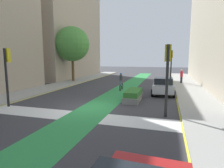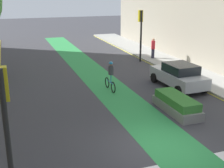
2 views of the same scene
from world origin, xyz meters
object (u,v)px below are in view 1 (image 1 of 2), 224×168
Objects in this scene: traffic_signal_near_right at (168,67)px; street_tree_near at (72,44)px; traffic_signal_far_right at (171,61)px; median_planter at (133,95)px; traffic_signal_near_left at (7,66)px; pedestrian_sidewalk_right_a at (182,76)px; car_silver_right_far at (163,86)px; cyclist_in_lane at (121,81)px.

street_tree_near is (-12.75, 12.66, 2.37)m from traffic_signal_near_right.
street_tree_near is at bearing -171.86° from traffic_signal_far_right.
median_planter is (-2.96, -11.04, -2.64)m from traffic_signal_far_right.
street_tree_near is at bearing 99.12° from traffic_signal_near_left.
traffic_signal_near_left reaches higher than pedestrian_sidewalk_right_a.
traffic_signal_near_right is 1.02× the size of traffic_signal_near_left.
street_tree_near is (-14.54, -2.08, 4.22)m from pedestrian_sidewalk_right_a.
traffic_signal_near_left is 0.93× the size of traffic_signal_far_right.
street_tree_near reaches higher than traffic_signal_near_left.
pedestrian_sidewalk_right_a is (1.79, 14.74, -1.84)m from traffic_signal_near_right.
traffic_signal_near_left is 0.95× the size of car_silver_right_far.
pedestrian_sidewalk_right_a is (6.38, 6.93, 0.08)m from cyclist_in_lane.
traffic_signal_far_right is 11.73m from median_planter.
cyclist_in_lane is at bearing 120.42° from traffic_signal_near_right.
traffic_signal_near_right is 9.27m from cyclist_in_lane.
traffic_signal_near_left is at bearing -152.49° from median_planter.
street_tree_near reaches higher than cyclist_in_lane.
traffic_signal_near_right is at bearing -44.81° from street_tree_near.
car_silver_right_far is 4.10m from median_planter.
traffic_signal_near_left is at bearing -125.89° from traffic_signal_far_right.
traffic_signal_far_right is 2.42m from pedestrian_sidewalk_right_a.
pedestrian_sidewalk_right_a is at bearing 74.77° from car_silver_right_far.
median_planter is (2.07, -4.31, -0.57)m from cyclist_in_lane.
pedestrian_sidewalk_right_a is at bearing 47.36° from cyclist_in_lane.
traffic_signal_near_left is (-10.60, -0.70, -0.06)m from traffic_signal_near_right.
traffic_signal_near_left is 10.59m from cyclist_in_lane.
traffic_signal_near_left reaches higher than car_silver_right_far.
traffic_signal_near_left is at bearing -176.23° from traffic_signal_near_right.
median_planter is at bearing -41.84° from street_tree_near.
traffic_signal_near_left is 12.97m from car_silver_right_far.
car_silver_right_far is at bearing -95.73° from traffic_signal_far_right.
median_planter is (8.08, 4.21, -2.43)m from traffic_signal_near_left.
pedestrian_sidewalk_right_a is (2.12, 7.79, 0.25)m from car_silver_right_far.
street_tree_near is at bearing 138.16° from median_planter.
cyclist_in_lane is at bearing 168.56° from car_silver_right_far.
pedestrian_sidewalk_right_a is 0.56× the size of median_planter.
traffic_signal_near_right is 10.63m from traffic_signal_near_left.
cyclist_in_lane is at bearing 54.77° from traffic_signal_near_left.
traffic_signal_far_right reaches higher than cyclist_in_lane.
car_silver_right_far is 1.35× the size of median_planter.
median_planter is (-2.19, -3.44, -0.40)m from car_silver_right_far.
traffic_signal_far_right reaches higher than median_planter.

